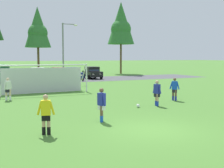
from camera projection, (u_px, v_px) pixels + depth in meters
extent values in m
plane|color=#477A2D|center=(59.00, 92.00, 25.96)|extent=(400.00, 400.00, 0.00)
cube|color=#4C4C51|center=(32.00, 81.00, 37.46)|extent=(52.00, 8.40, 0.01)
sphere|color=white|center=(138.00, 106.00, 17.98)|extent=(0.22, 0.22, 0.22)
sphere|color=black|center=(138.00, 106.00, 17.98)|extent=(0.08, 0.08, 0.08)
sphere|color=red|center=(139.00, 106.00, 18.01)|extent=(0.07, 0.07, 0.07)
cylinder|color=white|center=(87.00, 78.00, 26.00)|extent=(0.12, 0.12, 2.44)
cylinder|color=white|center=(0.00, 81.00, 22.71)|extent=(0.12, 0.12, 2.44)
cylinder|color=white|center=(46.00, 65.00, 24.24)|extent=(7.32, 0.26, 0.12)
cylinder|color=white|center=(83.00, 76.00, 26.79)|extent=(0.12, 1.95, 2.46)
cube|color=silver|center=(43.00, 80.00, 25.26)|extent=(6.95, 0.17, 2.20)
cylinder|color=tan|center=(44.00, 125.00, 11.70)|extent=(0.14, 0.14, 0.80)
cylinder|color=tan|center=(49.00, 125.00, 11.70)|extent=(0.14, 0.14, 0.80)
cylinder|color=black|center=(44.00, 131.00, 11.72)|extent=(0.15, 0.15, 0.32)
cylinder|color=black|center=(49.00, 131.00, 11.72)|extent=(0.15, 0.15, 0.32)
cube|color=black|center=(46.00, 117.00, 11.67)|extent=(0.39, 0.30, 0.28)
cube|color=yellow|center=(46.00, 108.00, 11.63)|extent=(0.43, 0.33, 0.60)
sphere|color=tan|center=(46.00, 97.00, 11.59)|extent=(0.22, 0.22, 0.22)
cylinder|color=yellow|center=(39.00, 108.00, 11.63)|extent=(0.25, 0.15, 0.55)
cylinder|color=yellow|center=(52.00, 108.00, 11.64)|extent=(0.25, 0.15, 0.55)
cylinder|color=brown|center=(176.00, 95.00, 20.78)|extent=(0.14, 0.14, 0.80)
cylinder|color=brown|center=(173.00, 95.00, 20.94)|extent=(0.14, 0.14, 0.80)
cylinder|color=#232D99|center=(176.00, 98.00, 20.80)|extent=(0.15, 0.15, 0.32)
cylinder|color=#232D99|center=(173.00, 98.00, 20.96)|extent=(0.15, 0.15, 0.32)
cube|color=black|center=(174.00, 91.00, 20.83)|extent=(0.40, 0.39, 0.28)
cube|color=blue|center=(175.00, 85.00, 20.79)|extent=(0.44, 0.43, 0.60)
sphere|color=brown|center=(175.00, 79.00, 20.75)|extent=(0.22, 0.22, 0.22)
cylinder|color=blue|center=(178.00, 86.00, 20.69)|extent=(0.23, 0.22, 0.55)
cylinder|color=blue|center=(171.00, 85.00, 20.91)|extent=(0.23, 0.22, 0.55)
cylinder|color=tan|center=(158.00, 100.00, 18.46)|extent=(0.14, 0.14, 0.80)
cylinder|color=tan|center=(156.00, 99.00, 18.68)|extent=(0.14, 0.14, 0.80)
cylinder|color=#1E38B7|center=(157.00, 104.00, 18.48)|extent=(0.15, 0.15, 0.32)
cylinder|color=#1E38B7|center=(156.00, 103.00, 18.70)|extent=(0.15, 0.15, 0.32)
cube|color=black|center=(157.00, 95.00, 18.54)|extent=(0.31, 0.39, 0.28)
cube|color=#232D99|center=(157.00, 89.00, 18.51)|extent=(0.34, 0.43, 0.60)
sphere|color=tan|center=(157.00, 82.00, 18.47)|extent=(0.22, 0.22, 0.22)
cylinder|color=#232D99|center=(160.00, 90.00, 18.30)|extent=(0.16, 0.25, 0.55)
cylinder|color=#232D99|center=(154.00, 89.00, 18.72)|extent=(0.16, 0.25, 0.55)
cylinder|color=beige|center=(10.00, 95.00, 21.02)|extent=(0.14, 0.14, 0.80)
cylinder|color=beige|center=(6.00, 95.00, 20.93)|extent=(0.14, 0.14, 0.80)
cylinder|color=white|center=(10.00, 98.00, 21.05)|extent=(0.15, 0.15, 0.32)
cylinder|color=white|center=(6.00, 98.00, 20.95)|extent=(0.15, 0.15, 0.32)
cube|color=black|center=(8.00, 90.00, 20.95)|extent=(0.40, 0.38, 0.28)
cube|color=silver|center=(8.00, 85.00, 20.91)|extent=(0.45, 0.42, 0.60)
sphere|color=beige|center=(8.00, 79.00, 20.87)|extent=(0.22, 0.22, 0.22)
cylinder|color=silver|center=(11.00, 85.00, 21.12)|extent=(0.24, 0.21, 0.55)
cylinder|color=silver|center=(5.00, 86.00, 20.71)|extent=(0.24, 0.21, 0.55)
cylinder|color=brown|center=(102.00, 113.00, 14.17)|extent=(0.14, 0.14, 0.80)
cylinder|color=brown|center=(101.00, 114.00, 13.91)|extent=(0.14, 0.14, 0.80)
cylinder|color=blue|center=(102.00, 118.00, 14.20)|extent=(0.15, 0.15, 0.32)
cylinder|color=blue|center=(102.00, 119.00, 13.94)|extent=(0.15, 0.15, 0.32)
cube|color=silver|center=(102.00, 107.00, 14.01)|extent=(0.30, 0.38, 0.28)
cube|color=#232D99|center=(102.00, 99.00, 13.98)|extent=(0.32, 0.43, 0.60)
sphere|color=brown|center=(102.00, 90.00, 13.94)|extent=(0.22, 0.22, 0.22)
cylinder|color=#232D99|center=(99.00, 99.00, 14.20)|extent=(0.14, 0.24, 0.55)
cylinder|color=#232D99|center=(104.00, 100.00, 13.76)|extent=(0.14, 0.24, 0.55)
cube|color=#194C2D|center=(0.00, 76.00, 35.57)|extent=(2.26, 4.74, 1.00)
cube|color=#194C2D|center=(0.00, 68.00, 35.66)|extent=(1.98, 3.13, 0.84)
cube|color=#28384C|center=(2.00, 69.00, 34.44)|extent=(1.64, 0.51, 0.71)
cube|color=#28384C|center=(7.00, 68.00, 36.10)|extent=(0.24, 2.55, 0.59)
cube|color=white|center=(8.00, 76.00, 33.89)|extent=(0.29, 0.10, 0.20)
cube|color=#B21414|center=(2.00, 74.00, 37.77)|extent=(0.29, 0.10, 0.20)
cylinder|color=black|center=(11.00, 80.00, 34.87)|extent=(0.29, 0.66, 0.64)
cylinder|color=black|center=(6.00, 79.00, 37.32)|extent=(0.29, 0.66, 0.64)
cube|color=silver|center=(39.00, 76.00, 37.88)|extent=(2.05, 4.30, 0.76)
cube|color=silver|center=(38.00, 70.00, 37.96)|extent=(1.78, 2.20, 0.64)
cube|color=#28384C|center=(39.00, 71.00, 37.07)|extent=(1.55, 0.41, 0.55)
cube|color=#28384C|center=(45.00, 70.00, 38.27)|extent=(0.15, 1.78, 0.45)
cube|color=white|center=(45.00, 76.00, 36.17)|extent=(0.28, 0.10, 0.20)
cube|color=white|center=(37.00, 76.00, 35.79)|extent=(0.28, 0.10, 0.20)
cube|color=#B21414|center=(40.00, 74.00, 39.96)|extent=(0.28, 0.10, 0.20)
cube|color=#B21414|center=(33.00, 74.00, 39.59)|extent=(0.28, 0.10, 0.20)
cylinder|color=black|center=(47.00, 79.00, 37.06)|extent=(0.28, 0.65, 0.64)
cylinder|color=black|center=(33.00, 79.00, 36.38)|extent=(0.28, 0.65, 0.64)
cylinder|color=black|center=(44.00, 78.00, 39.46)|extent=(0.28, 0.65, 0.64)
cylinder|color=black|center=(30.00, 78.00, 38.78)|extent=(0.28, 0.65, 0.64)
cube|color=red|center=(60.00, 75.00, 38.91)|extent=(1.87, 4.23, 0.76)
cube|color=red|center=(60.00, 70.00, 38.98)|extent=(1.69, 2.13, 0.64)
cube|color=#28384C|center=(62.00, 70.00, 38.11)|extent=(1.53, 0.34, 0.55)
cube|color=#28384C|center=(66.00, 70.00, 39.33)|extent=(0.07, 1.79, 0.45)
cube|color=white|center=(68.00, 75.00, 37.25)|extent=(0.28, 0.08, 0.20)
cube|color=white|center=(61.00, 76.00, 36.84)|extent=(0.28, 0.08, 0.20)
cube|color=#B21414|center=(60.00, 74.00, 40.98)|extent=(0.28, 0.08, 0.20)
cube|color=#B21414|center=(53.00, 74.00, 40.56)|extent=(0.28, 0.08, 0.20)
cylinder|color=black|center=(69.00, 78.00, 38.15)|extent=(0.25, 0.64, 0.64)
cylinder|color=black|center=(56.00, 79.00, 37.40)|extent=(0.25, 0.64, 0.64)
cylinder|color=black|center=(64.00, 77.00, 40.50)|extent=(0.25, 0.64, 0.64)
cylinder|color=black|center=(51.00, 77.00, 39.75)|extent=(0.25, 0.64, 0.64)
cube|color=navy|center=(73.00, 75.00, 39.42)|extent=(1.85, 4.22, 0.76)
cube|color=navy|center=(72.00, 70.00, 39.48)|extent=(1.68, 2.12, 0.64)
cube|color=#28384C|center=(75.00, 70.00, 38.62)|extent=(1.53, 0.33, 0.55)
cube|color=#28384C|center=(78.00, 69.00, 39.86)|extent=(0.06, 1.79, 0.45)
cube|color=white|center=(81.00, 75.00, 37.79)|extent=(0.28, 0.08, 0.20)
cube|color=white|center=(74.00, 75.00, 37.36)|extent=(0.28, 0.08, 0.20)
cube|color=#B21414|center=(71.00, 74.00, 41.47)|extent=(0.28, 0.08, 0.20)
cube|color=#B21414|center=(65.00, 74.00, 41.03)|extent=(0.28, 0.08, 0.20)
cylinder|color=black|center=(82.00, 78.00, 38.69)|extent=(0.25, 0.64, 0.64)
cylinder|color=black|center=(69.00, 78.00, 37.89)|extent=(0.25, 0.64, 0.64)
cylinder|color=black|center=(76.00, 77.00, 41.01)|extent=(0.25, 0.64, 0.64)
cylinder|color=black|center=(63.00, 77.00, 40.21)|extent=(0.25, 0.64, 0.64)
cube|color=black|center=(92.00, 74.00, 41.84)|extent=(2.06, 4.31, 0.76)
cube|color=black|center=(92.00, 69.00, 41.91)|extent=(1.79, 2.20, 0.64)
cube|color=#28384C|center=(94.00, 69.00, 41.02)|extent=(1.55, 0.41, 0.55)
cube|color=#28384C|center=(97.00, 69.00, 42.22)|extent=(0.15, 1.78, 0.45)
cube|color=white|center=(100.00, 74.00, 40.12)|extent=(0.28, 0.10, 0.20)
cube|color=white|center=(94.00, 74.00, 39.74)|extent=(0.28, 0.10, 0.20)
cube|color=#B21414|center=(91.00, 73.00, 43.92)|extent=(0.28, 0.10, 0.20)
cube|color=#B21414|center=(85.00, 73.00, 43.54)|extent=(0.28, 0.10, 0.20)
cylinder|color=black|center=(101.00, 77.00, 41.01)|extent=(0.28, 0.65, 0.64)
cylinder|color=black|center=(89.00, 77.00, 40.33)|extent=(0.28, 0.65, 0.64)
cylinder|color=black|center=(95.00, 76.00, 43.41)|extent=(0.28, 0.65, 0.64)
cylinder|color=black|center=(84.00, 76.00, 42.73)|extent=(0.28, 0.65, 0.64)
cylinder|color=brown|center=(38.00, 62.00, 47.51)|extent=(0.36, 0.36, 4.68)
cone|color=#2D702D|center=(38.00, 27.00, 46.98)|extent=(4.21, 4.21, 6.55)
sphere|color=#2D702D|center=(38.00, 33.00, 47.07)|extent=(3.16, 3.16, 3.16)
cylinder|color=brown|center=(121.00, 59.00, 53.99)|extent=(0.36, 0.36, 5.49)
cone|color=#2D702D|center=(121.00, 23.00, 53.37)|extent=(4.94, 4.94, 7.69)
sphere|color=#2D702D|center=(121.00, 29.00, 53.48)|extent=(3.71, 3.71, 3.71)
cylinder|color=slate|center=(63.00, 53.00, 34.60)|extent=(0.18, 0.18, 7.14)
cylinder|color=slate|center=(64.00, 82.00, 34.92)|extent=(0.32, 0.32, 0.30)
cylinder|color=slate|center=(69.00, 24.00, 34.62)|extent=(1.60, 0.10, 0.10)
ellipsoid|color=white|center=(76.00, 25.00, 34.97)|extent=(0.48, 0.28, 0.20)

